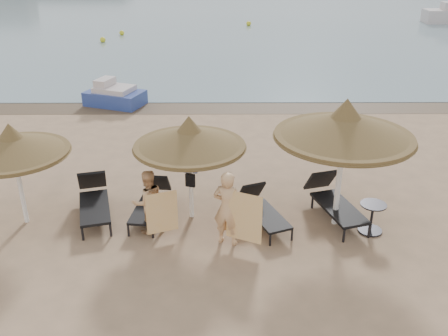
{
  "coord_description": "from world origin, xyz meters",
  "views": [
    {
      "loc": [
        0.33,
        -9.54,
        6.28
      ],
      "look_at": [
        0.4,
        1.2,
        1.21
      ],
      "focal_mm": 40.0,
      "sensor_mm": 36.0,
      "label": 1
    }
  ],
  "objects_px": {
    "palapa_right": "(345,126)",
    "person_right": "(227,203)",
    "palapa_center": "(189,138)",
    "person_left": "(148,197)",
    "lounger_far_right": "(333,200)",
    "pedal_boat": "(114,95)",
    "lounger_near_right": "(262,208)",
    "palapa_left": "(12,145)",
    "lounger_near_left": "(151,201)",
    "side_table": "(372,218)",
    "lounger_far_left": "(94,199)"
  },
  "relations": [
    {
      "from": "person_right",
      "to": "pedal_boat",
      "type": "height_order",
      "value": "person_right"
    },
    {
      "from": "pedal_boat",
      "to": "person_left",
      "type": "bearing_deg",
      "value": -53.72
    },
    {
      "from": "lounger_far_left",
      "to": "lounger_far_right",
      "type": "xyz_separation_m",
      "value": [
        5.82,
        -0.07,
        0.01
      ]
    },
    {
      "from": "palapa_center",
      "to": "pedal_boat",
      "type": "relative_size",
      "value": 1.02
    },
    {
      "from": "pedal_boat",
      "to": "lounger_far_right",
      "type": "bearing_deg",
      "value": -30.58
    },
    {
      "from": "palapa_left",
      "to": "palapa_center",
      "type": "xyz_separation_m",
      "value": [
        3.95,
        0.22,
        0.07
      ]
    },
    {
      "from": "lounger_near_left",
      "to": "pedal_boat",
      "type": "bearing_deg",
      "value": 113.81
    },
    {
      "from": "person_right",
      "to": "pedal_boat",
      "type": "distance_m",
      "value": 10.91
    },
    {
      "from": "person_left",
      "to": "person_right",
      "type": "bearing_deg",
      "value": 138.14
    },
    {
      "from": "palapa_right",
      "to": "lounger_far_right",
      "type": "relative_size",
      "value": 1.4
    },
    {
      "from": "palapa_right",
      "to": "lounger_near_right",
      "type": "relative_size",
      "value": 1.63
    },
    {
      "from": "palapa_right",
      "to": "lounger_far_right",
      "type": "xyz_separation_m",
      "value": [
        0.02,
        0.38,
        -2.04
      ]
    },
    {
      "from": "side_table",
      "to": "person_right",
      "type": "relative_size",
      "value": 0.35
    },
    {
      "from": "lounger_far_left",
      "to": "person_right",
      "type": "relative_size",
      "value": 1.06
    },
    {
      "from": "palapa_center",
      "to": "lounger_far_right",
      "type": "relative_size",
      "value": 1.17
    },
    {
      "from": "side_table",
      "to": "person_left",
      "type": "xyz_separation_m",
      "value": [
        -5.12,
        0.04,
        0.55
      ]
    },
    {
      "from": "palapa_right",
      "to": "person_left",
      "type": "bearing_deg",
      "value": -175.82
    },
    {
      "from": "side_table",
      "to": "palapa_right",
      "type": "bearing_deg",
      "value": 154.51
    },
    {
      "from": "palapa_left",
      "to": "lounger_near_right",
      "type": "relative_size",
      "value": 1.32
    },
    {
      "from": "person_right",
      "to": "palapa_center",
      "type": "bearing_deg",
      "value": -34.07
    },
    {
      "from": "palapa_left",
      "to": "lounger_near_right",
      "type": "xyz_separation_m",
      "value": [
        5.64,
        -0.04,
        -1.63
      ]
    },
    {
      "from": "person_left",
      "to": "lounger_far_right",
      "type": "bearing_deg",
      "value": 162.62
    },
    {
      "from": "lounger_near_left",
      "to": "person_left",
      "type": "bearing_deg",
      "value": -79.21
    },
    {
      "from": "lounger_near_right",
      "to": "pedal_boat",
      "type": "bearing_deg",
      "value": 98.09
    },
    {
      "from": "lounger_near_right",
      "to": "person_left",
      "type": "xyz_separation_m",
      "value": [
        -2.63,
        -0.39,
        0.53
      ]
    },
    {
      "from": "lounger_near_left",
      "to": "person_left",
      "type": "xyz_separation_m",
      "value": [
        0.05,
        -0.75,
        0.51
      ]
    },
    {
      "from": "person_left",
      "to": "lounger_near_left",
      "type": "bearing_deg",
      "value": -112.93
    },
    {
      "from": "lounger_near_left",
      "to": "person_right",
      "type": "relative_size",
      "value": 0.96
    },
    {
      "from": "palapa_center",
      "to": "lounger_near_left",
      "type": "relative_size",
      "value": 1.34
    },
    {
      "from": "palapa_right",
      "to": "person_right",
      "type": "bearing_deg",
      "value": -162.42
    },
    {
      "from": "palapa_right",
      "to": "palapa_center",
      "type": "bearing_deg",
      "value": 174.57
    },
    {
      "from": "lounger_far_right",
      "to": "pedal_boat",
      "type": "xyz_separation_m",
      "value": [
        -7.01,
        8.76,
        -0.04
      ]
    },
    {
      "from": "palapa_right",
      "to": "lounger_near_right",
      "type": "height_order",
      "value": "palapa_right"
    },
    {
      "from": "person_left",
      "to": "palapa_right",
      "type": "bearing_deg",
      "value": 157.76
    },
    {
      "from": "palapa_right",
      "to": "person_left",
      "type": "relative_size",
      "value": 1.75
    },
    {
      "from": "palapa_center",
      "to": "lounger_far_left",
      "type": "height_order",
      "value": "palapa_center"
    },
    {
      "from": "lounger_far_right",
      "to": "side_table",
      "type": "xyz_separation_m",
      "value": [
        0.74,
        -0.74,
        -0.09
      ]
    },
    {
      "from": "palapa_left",
      "to": "lounger_near_left",
      "type": "height_order",
      "value": "palapa_left"
    },
    {
      "from": "palapa_left",
      "to": "lounger_far_right",
      "type": "height_order",
      "value": "palapa_left"
    },
    {
      "from": "side_table",
      "to": "person_right",
      "type": "xyz_separation_m",
      "value": [
        -3.33,
        -0.45,
        0.68
      ]
    },
    {
      "from": "side_table",
      "to": "person_left",
      "type": "height_order",
      "value": "person_left"
    },
    {
      "from": "pedal_boat",
      "to": "lounger_near_left",
      "type": "bearing_deg",
      "value": -52.73
    },
    {
      "from": "lounger_near_left",
      "to": "side_table",
      "type": "height_order",
      "value": "lounger_near_left"
    },
    {
      "from": "lounger_far_left",
      "to": "side_table",
      "type": "bearing_deg",
      "value": -21.84
    },
    {
      "from": "palapa_center",
      "to": "person_left",
      "type": "distance_m",
      "value": 1.64
    },
    {
      "from": "lounger_near_right",
      "to": "side_table",
      "type": "distance_m",
      "value": 2.53
    },
    {
      "from": "palapa_right",
      "to": "pedal_boat",
      "type": "height_order",
      "value": "palapa_right"
    },
    {
      "from": "lounger_far_right",
      "to": "palapa_right",
      "type": "bearing_deg",
      "value": -109.28
    },
    {
      "from": "person_left",
      "to": "lounger_near_right",
      "type": "bearing_deg",
      "value": 162.02
    },
    {
      "from": "palapa_right",
      "to": "lounger_far_right",
      "type": "distance_m",
      "value": 2.07
    }
  ]
}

